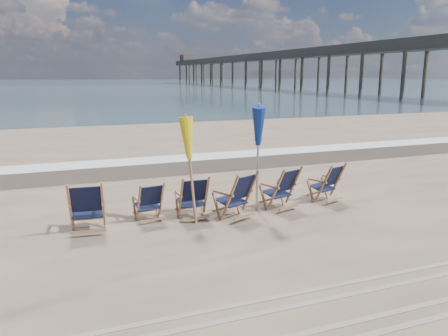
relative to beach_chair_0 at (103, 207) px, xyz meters
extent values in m
plane|color=#3C5663|center=(2.87, 126.74, -0.54)|extent=(400.00, 400.00, 0.00)
cube|color=silver|center=(2.87, 7.04, -0.54)|extent=(200.00, 1.40, 0.01)
cube|color=#42362A|center=(2.87, 5.54, -0.54)|extent=(200.00, 2.60, 0.00)
cylinder|color=#A46F49|center=(1.79, 0.00, 0.56)|extent=(0.06, 0.06, 2.20)
cone|color=yellow|center=(1.79, 0.00, 1.18)|extent=(0.30, 0.30, 0.85)
cylinder|color=#A5A5AD|center=(3.32, 0.06, 0.68)|extent=(0.06, 0.06, 2.45)
cone|color=navy|center=(3.32, 0.06, 1.44)|extent=(0.30, 0.30, 0.85)
camera|label=1|loc=(-0.68, -8.41, 2.52)|focal=35.00mm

